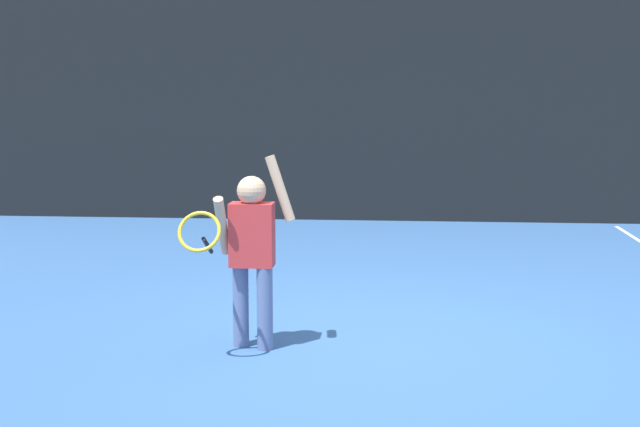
# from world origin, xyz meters

# --- Properties ---
(ground_plane) EXTENTS (20.00, 20.00, 0.00)m
(ground_plane) POSITION_xyz_m (0.00, 0.00, 0.00)
(ground_plane) COLOR #335B93
(back_fence_windscreen) EXTENTS (11.78, 0.08, 3.85)m
(back_fence_windscreen) POSITION_xyz_m (0.00, 5.79, 1.92)
(back_fence_windscreen) COLOR black
(back_fence_windscreen) RESTS_ON ground
(fence_post_1) EXTENTS (0.09, 0.09, 4.00)m
(fence_post_1) POSITION_xyz_m (-1.91, 5.85, 2.00)
(fence_post_1) COLOR slate
(fence_post_1) RESTS_ON ground
(fence_post_2) EXTENTS (0.09, 0.09, 4.00)m
(fence_post_2) POSITION_xyz_m (1.91, 5.85, 2.00)
(fence_post_2) COLOR slate
(fence_post_2) RESTS_ON ground
(tennis_player) EXTENTS (0.72, 0.58, 1.35)m
(tennis_player) POSITION_xyz_m (-0.83, -0.24, 0.73)
(tennis_player) COLOR slate
(tennis_player) RESTS_ON ground
(tennis_ball_1) EXTENTS (0.07, 0.07, 0.07)m
(tennis_ball_1) POSITION_xyz_m (-1.49, 4.58, 0.03)
(tennis_ball_1) COLOR #CCE033
(tennis_ball_1) RESTS_ON ground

